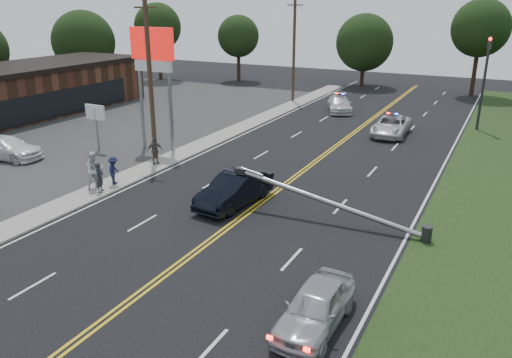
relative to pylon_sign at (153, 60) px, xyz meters
The scene contains 24 objects.
ground 18.50m from the pylon_sign, 53.13° to the right, with size 120.00×120.00×0.00m, color black.
parking_lot 11.92m from the pylon_sign, 157.17° to the right, with size 25.00×60.00×0.01m, color #2D2D2D.
sidewalk 7.46m from the pylon_sign, 62.30° to the right, with size 1.80×70.00×0.12m, color gray.
centerline_yellow 12.73m from the pylon_sign, 20.85° to the right, with size 0.36×80.00×0.00m, color gold.
pylon_sign is the anchor object (origin of this frame).
small_sign 5.45m from the pylon_sign, 150.26° to the right, with size 1.60×0.14×3.10m.
traffic_signal 24.75m from the pylon_sign, 40.39° to the left, with size 0.28×0.41×7.05m.
fallen_streetlight 16.66m from the pylon_sign, 22.22° to the right, with size 9.36×0.44×1.91m.
utility_pole_mid 2.55m from the pylon_sign, 56.98° to the right, with size 1.60×0.28×10.00m.
utility_pole_far 20.06m from the pylon_sign, 86.28° to the left, with size 1.60×0.28×10.00m.
tree_3 31.36m from the pylon_sign, 143.33° to the left, with size 7.28×7.28×8.65m.
tree_4 32.66m from the pylon_sign, 127.26° to the left, with size 5.82×5.82×9.44m.
tree_5 31.38m from the pylon_sign, 109.14° to the left, with size 5.09×5.09×8.02m.
tree_6 33.08m from the pylon_sign, 81.81° to the left, with size 6.54×6.54×8.30m.
tree_7 36.05m from the pylon_sign, 61.94° to the left, with size 5.87×5.87×9.88m.
crashed_sedan 12.38m from the pylon_sign, 32.94° to the right, with size 1.67×4.80×1.58m, color black.
waiting_sedan 22.03m from the pylon_sign, 39.39° to the right, with size 1.61×4.01×1.37m, color #ADB0B6.
parked_car 10.92m from the pylon_sign, 140.15° to the right, with size 1.97×4.85×1.41m, color white.
emergency_a 18.04m from the pylon_sign, 40.32° to the left, with size 2.35×5.09×1.42m, color silver.
emergency_b 19.59m from the pylon_sign, 68.28° to the left, with size 1.97×4.85×1.41m, color silver.
bystander_a 9.84m from the pylon_sign, 73.00° to the right, with size 0.58×0.38×1.60m, color #292A32.
bystander_b 9.38m from the pylon_sign, 76.34° to the right, with size 0.98×0.76×2.01m, color silver.
bystander_c 8.84m from the pylon_sign, 71.25° to the right, with size 1.00×0.58×1.55m, color #191D40.
bystander_d 6.19m from the pylon_sign, 55.43° to the right, with size 0.98×0.41×1.67m, color #5A5048.
Camera 1 is at (10.40, -12.04, 9.53)m, focal length 35.00 mm.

